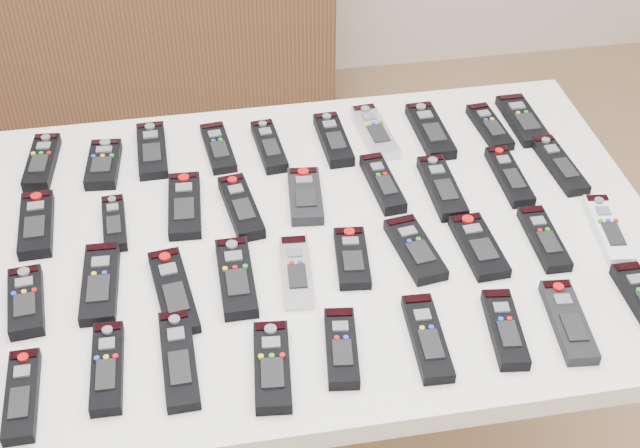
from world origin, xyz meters
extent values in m
cube|color=white|center=(-0.10, 0.11, 0.76)|extent=(1.25, 0.88, 0.04)
cylinder|color=beige|center=(-0.66, 0.49, 0.37)|extent=(0.04, 0.04, 0.74)
cylinder|color=beige|center=(0.47, 0.49, 0.37)|extent=(0.04, 0.04, 0.74)
cube|color=#502D20|center=(-0.57, 1.78, 0.39)|extent=(1.58, 0.43, 0.79)
cube|color=black|center=(-0.61, 0.41, 0.79)|extent=(0.07, 0.17, 0.02)
cube|color=black|center=(-0.49, 0.38, 0.79)|extent=(0.07, 0.15, 0.02)
cube|color=black|center=(-0.39, 0.41, 0.79)|extent=(0.06, 0.18, 0.02)
cube|color=black|center=(-0.26, 0.40, 0.79)|extent=(0.06, 0.17, 0.02)
cube|color=black|center=(-0.16, 0.39, 0.79)|extent=(0.06, 0.17, 0.02)
cube|color=black|center=(-0.02, 0.39, 0.79)|extent=(0.06, 0.17, 0.02)
cube|color=#B7B7BC|center=(0.07, 0.40, 0.79)|extent=(0.07, 0.18, 0.02)
cube|color=black|center=(0.18, 0.38, 0.79)|extent=(0.06, 0.19, 0.02)
cube|color=black|center=(0.31, 0.38, 0.79)|extent=(0.06, 0.16, 0.02)
cube|color=black|center=(0.39, 0.39, 0.79)|extent=(0.06, 0.18, 0.02)
cube|color=black|center=(-0.61, 0.21, 0.79)|extent=(0.06, 0.17, 0.02)
cube|color=black|center=(-0.47, 0.19, 0.79)|extent=(0.05, 0.15, 0.02)
cube|color=black|center=(-0.34, 0.22, 0.79)|extent=(0.07, 0.19, 0.02)
cube|color=black|center=(-0.24, 0.20, 0.79)|extent=(0.07, 0.18, 0.02)
cube|color=black|center=(-0.11, 0.21, 0.79)|extent=(0.08, 0.16, 0.02)
cube|color=black|center=(0.04, 0.22, 0.79)|extent=(0.06, 0.17, 0.02)
cube|color=black|center=(0.15, 0.19, 0.79)|extent=(0.05, 0.18, 0.02)
cube|color=black|center=(0.29, 0.20, 0.79)|extent=(0.05, 0.18, 0.02)
cube|color=black|center=(0.41, 0.22, 0.79)|extent=(0.06, 0.19, 0.02)
cube|color=black|center=(-0.61, 0.01, 0.79)|extent=(0.07, 0.16, 0.02)
cube|color=black|center=(-0.49, 0.04, 0.79)|extent=(0.07, 0.19, 0.02)
cube|color=black|center=(-0.37, -0.01, 0.79)|extent=(0.08, 0.20, 0.02)
cube|color=black|center=(-0.26, 0.01, 0.79)|extent=(0.06, 0.18, 0.02)
cube|color=#B7B7BC|center=(-0.16, 0.01, 0.79)|extent=(0.06, 0.17, 0.02)
cube|color=black|center=(-0.06, 0.02, 0.79)|extent=(0.07, 0.15, 0.02)
cube|color=black|center=(0.06, 0.03, 0.79)|extent=(0.08, 0.17, 0.02)
cube|color=black|center=(0.17, 0.02, 0.79)|extent=(0.07, 0.16, 0.02)
cube|color=black|center=(0.29, 0.02, 0.79)|extent=(0.05, 0.17, 0.02)
cube|color=silver|center=(0.42, 0.02, 0.79)|extent=(0.07, 0.19, 0.02)
cube|color=black|center=(-0.60, -0.19, 0.79)|extent=(0.05, 0.17, 0.02)
cube|color=black|center=(-0.48, -0.16, 0.79)|extent=(0.05, 0.18, 0.02)
cube|color=black|center=(-0.37, -0.16, 0.79)|extent=(0.06, 0.20, 0.02)
cube|color=black|center=(-0.23, -0.20, 0.79)|extent=(0.07, 0.18, 0.02)
cube|color=black|center=(-0.12, -0.18, 0.79)|extent=(0.07, 0.16, 0.02)
cube|color=black|center=(0.02, -0.18, 0.79)|extent=(0.06, 0.18, 0.02)
cube|color=black|center=(0.15, -0.19, 0.79)|extent=(0.07, 0.17, 0.02)
cube|color=black|center=(0.26, -0.19, 0.79)|extent=(0.07, 0.18, 0.02)
camera|label=1|loc=(-0.31, -1.11, 1.84)|focal=50.00mm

